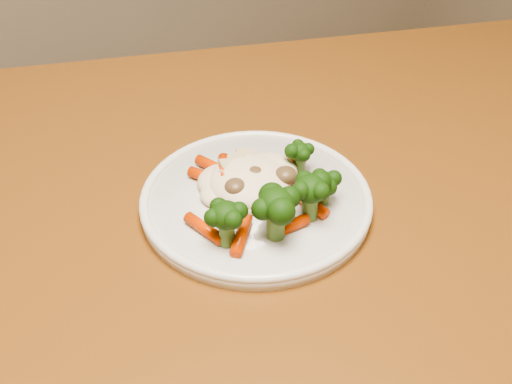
% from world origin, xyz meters
% --- Properties ---
extents(dining_table, '(1.48, 1.16, 0.75)m').
position_xyz_m(dining_table, '(0.00, -0.07, 0.66)').
color(dining_table, brown).
rests_on(dining_table, ground).
extents(plate, '(0.24, 0.24, 0.01)m').
position_xyz_m(plate, '(-0.00, -0.01, 0.76)').
color(plate, white).
rests_on(plate, dining_table).
extents(meal, '(0.16, 0.17, 0.05)m').
position_xyz_m(meal, '(0.00, -0.02, 0.78)').
color(meal, '#FDECCA').
rests_on(meal, plate).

